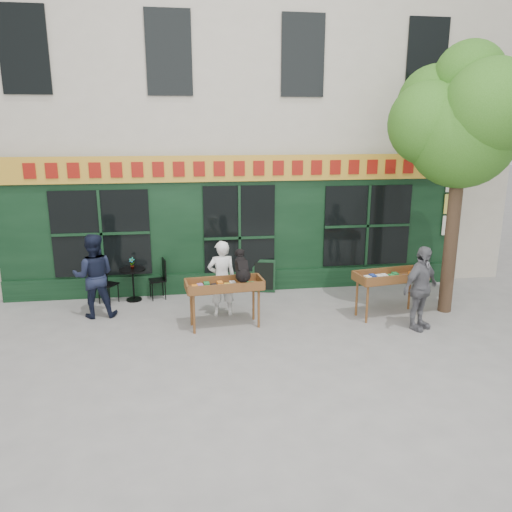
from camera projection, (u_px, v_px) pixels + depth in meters
The scene contains 14 objects.
ground at pixel (253, 327), 10.10m from camera, with size 80.00×80.00×0.00m, color slate.
building at pixel (224, 90), 14.56m from camera, with size 14.00×7.26×10.00m.
street_tree at pixel (464, 118), 10.03m from camera, with size 3.05×2.90×5.60m.
book_cart_center at pixel (224, 288), 9.93m from camera, with size 1.55×0.76×0.99m.
dog at pixel (242, 265), 9.82m from camera, with size 0.34×0.60×0.60m, color black, non-canonical shape.
woman at pixel (222, 278), 10.56m from camera, with size 0.60×0.39×1.64m, color white.
book_cart_right at pixel (390, 279), 10.50m from camera, with size 1.58×0.84×0.99m.
man_right at pixel (420, 288), 9.82m from camera, with size 0.99×0.41×1.70m, color #5E5E64.
bistro_table at pixel (133, 278), 11.52m from camera, with size 0.60×0.60×0.76m.
bistro_chair_left at pixel (105, 279), 11.37m from camera, with size 0.50×0.50×0.95m.
bistro_chair_right at pixel (161, 275), 11.67m from camera, with size 0.43×0.43×0.95m.
potted_plant at pixel (132, 263), 11.43m from camera, with size 0.14×0.10×0.27m, color gray.
man_left at pixel (94, 276), 10.47m from camera, with size 0.87×0.68×1.79m, color black.
chalkboard at pixel (264, 276), 12.17m from camera, with size 0.59×0.31×0.79m.
Camera 1 is at (-1.34, -9.31, 3.93)m, focal length 35.00 mm.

